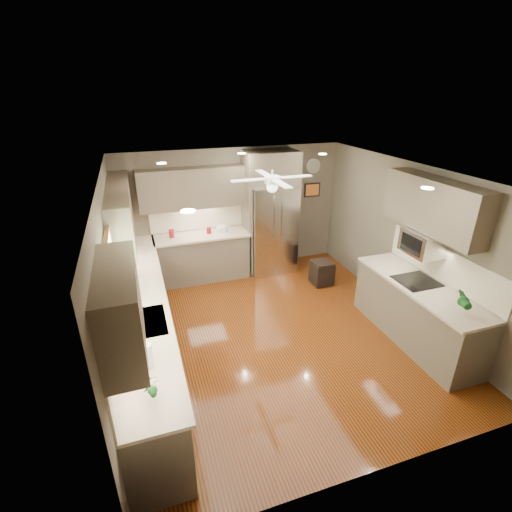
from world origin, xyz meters
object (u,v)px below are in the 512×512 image
canister_d (209,230)px  paper_towel (147,356)px  refrigerator (271,215)px  microwave (423,243)px  bowl (222,231)px  soap_bottle (130,293)px  canister_a (172,234)px  potted_plant_left (150,385)px  stool (322,273)px  potted_plant_right (464,300)px

canister_d → paper_towel: 3.80m
refrigerator → microwave: 3.03m
bowl → microwave: (2.33, -2.73, 0.51)m
microwave → paper_towel: bearing=-168.8°
soap_bottle → microwave: 4.17m
canister_a → potted_plant_left: bearing=-99.4°
soap_bottle → potted_plant_left: potted_plant_left is taller
canister_a → stool: (2.70, -1.01, -0.78)m
canister_d → potted_plant_right: 4.48m
potted_plant_left → microwave: 4.17m
soap_bottle → paper_towel: paper_towel is taller
canister_a → potted_plant_right: (3.18, -3.75, 0.08)m
soap_bottle → refrigerator: bearing=36.6°
canister_d → microwave: size_ratio=0.24×
canister_a → paper_towel: paper_towel is taller
potted_plant_left → stool: bearing=41.4°
canister_d → potted_plant_right: (2.47, -3.74, 0.10)m
paper_towel → canister_a: bearing=79.5°
potted_plant_left → bowl: bearing=67.4°
potted_plant_right → canister_a: bearing=130.3°
canister_a → paper_towel: size_ratio=0.55×
microwave → canister_a: bearing=140.1°
potted_plant_left → stool: (3.36, 2.97, -0.84)m
soap_bottle → canister_d: bearing=54.5°
canister_d → refrigerator: bearing=-2.2°
canister_d → stool: 2.35m
bowl → refrigerator: bearing=-1.1°
potted_plant_left → paper_towel: paper_towel is taller
canister_d → paper_towel: size_ratio=0.47×
canister_d → stool: size_ratio=0.29×
canister_d → stool: bearing=-26.6°
potted_plant_right → paper_towel: potted_plant_right is taller
potted_plant_right → microwave: size_ratio=0.59×
paper_towel → potted_plant_right: bearing=-3.0°
paper_towel → refrigerator: bearing=52.9°
potted_plant_right → canister_d: bearing=123.4°
canister_a → microwave: (3.31, -2.77, 0.46)m
canister_d → bowl: 0.27m
microwave → stool: (-0.60, 1.76, -1.24)m
potted_plant_right → bowl: potted_plant_right is taller
canister_d → microwave: bearing=-46.7°
stool → paper_towel: 4.30m
potted_plant_right → stool: 2.92m
potted_plant_left → paper_towel: bearing=89.8°
canister_a → potted_plant_right: bearing=-49.7°
soap_bottle → bowl: bearing=49.6°
potted_plant_left → microwave: (3.97, 1.21, 0.40)m
canister_a → canister_d: canister_a is taller
bowl → paper_towel: (-1.63, -3.51, 0.11)m
canister_d → potted_plant_left: size_ratio=0.47×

